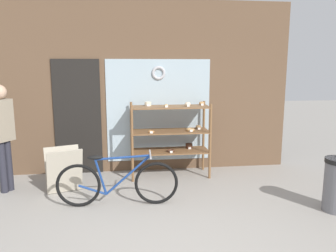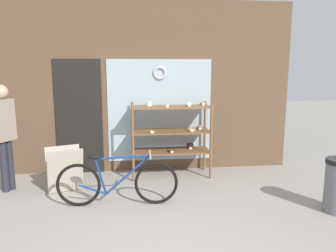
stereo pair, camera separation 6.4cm
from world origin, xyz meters
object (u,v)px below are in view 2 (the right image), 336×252
object	(u,v)px
bicycle	(117,182)
pedestrian	(4,129)
display_case	(172,131)
sandwich_board	(65,170)

from	to	relation	value
bicycle	pedestrian	world-z (taller)	pedestrian
display_case	pedestrian	xyz separation A→B (m)	(-2.70, -0.44, 0.18)
bicycle	pedestrian	distance (m)	2.03
bicycle	display_case	bearing A→B (deg)	54.60
display_case	pedestrian	size ratio (longest dim) A/B	0.83
display_case	sandwich_board	size ratio (longest dim) A/B	1.99
sandwich_board	pedestrian	xyz separation A→B (m)	(-0.92, 0.16, 0.64)
bicycle	pedestrian	bearing A→B (deg)	158.45
bicycle	pedestrian	xyz separation A→B (m)	(-1.76, 0.78, 0.66)
bicycle	sandwich_board	distance (m)	1.04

